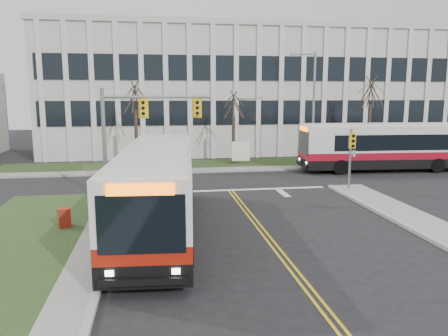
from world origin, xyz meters
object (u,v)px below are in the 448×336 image
(bus_main, at_px, (158,191))
(bus_cross, at_px, (388,148))
(directory_sign, at_px, (241,151))
(streetlight, at_px, (312,103))
(newspaper_box_blue, at_px, (102,222))
(newspaper_box_red, at_px, (64,219))

(bus_main, height_order, bus_cross, bus_cross)
(directory_sign, bearing_deg, bus_main, -112.50)
(directory_sign, bearing_deg, streetlight, -13.23)
(streetlight, xyz_separation_m, newspaper_box_blue, (-14.83, -15.49, -4.72))
(streetlight, xyz_separation_m, bus_cross, (5.20, -2.90, -3.41))
(bus_main, distance_m, newspaper_box_red, 4.33)
(streetlight, height_order, directory_sign, streetlight)
(streetlight, relative_size, bus_main, 0.70)
(bus_main, distance_m, bus_cross, 21.66)
(directory_sign, xyz_separation_m, newspaper_box_red, (-11.00, -16.00, -0.70))
(bus_cross, height_order, newspaper_box_blue, bus_cross)
(bus_cross, relative_size, newspaper_box_blue, 14.05)
(streetlight, height_order, newspaper_box_red, streetlight)
(bus_cross, height_order, newspaper_box_red, bus_cross)
(directory_sign, relative_size, newspaper_box_red, 2.11)
(directory_sign, relative_size, bus_cross, 0.15)
(newspaper_box_red, bearing_deg, newspaper_box_blue, -44.77)
(newspaper_box_blue, bearing_deg, bus_main, -13.94)
(directory_sign, bearing_deg, newspaper_box_red, -124.50)
(bus_main, xyz_separation_m, newspaper_box_red, (-4.07, 0.73, -1.28))
(streetlight, height_order, bus_cross, streetlight)
(newspaper_box_blue, bearing_deg, bus_cross, 16.62)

